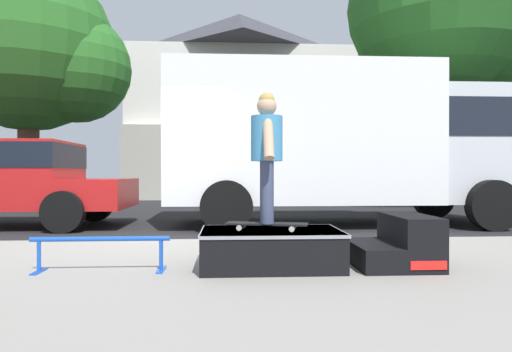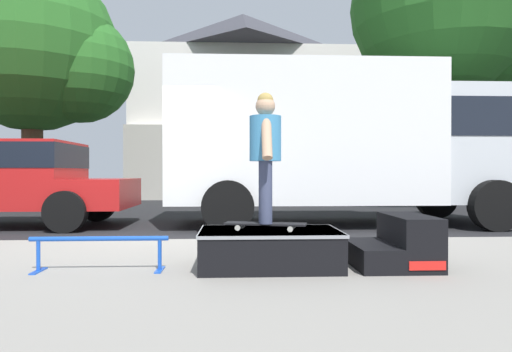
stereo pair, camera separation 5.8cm
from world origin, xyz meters
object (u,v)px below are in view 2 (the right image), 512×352
Objects in this scene: grind_rail at (99,246)px; street_tree_main at (42,53)px; kicker_ramp at (397,245)px; box_truck at (348,139)px; skater_kid at (265,146)px; street_tree_neighbour at (453,12)px; skate_box at (270,247)px; skateboard at (265,224)px.

grind_rail is 10.52m from street_tree_main.
box_truck is (0.67, 4.61, 1.38)m from kicker_ramp.
skater_kid is at bearing 2.66° from grind_rail.
kicker_ramp is 0.67× the size of grind_rail.
street_tree_neighbour is at bearing 54.43° from skater_kid.
skater_kid is at bearing -154.90° from skate_box.
box_truck reaches higher than skater_kid.
street_tree_main reaches higher than kicker_ramp.
grind_rail is (-2.83, -0.09, 0.03)m from kicker_ramp.
skater_kid is at bearing -179.15° from kicker_ramp.
skate_box is 1.25m from kicker_ramp.
street_tree_neighbour is at bearing 60.87° from kicker_ramp.
street_tree_neighbour is (5.80, 8.11, 4.22)m from skater_kid.
street_tree_main reaches higher than grind_rail.
skateboard is 0.65× the size of skater_kid.
kicker_ramp is at bearing -0.02° from skate_box.
street_tree_main is at bearing 115.17° from grind_rail.
skater_kid is at bearing -56.95° from street_tree_main.
skateboard is 11.10m from street_tree_main.
kicker_ramp is at bearing 0.85° from skateboard.
street_tree_main reaches higher than skateboard.
skateboard is at bearing -56.95° from street_tree_main.
box_truck is at bearing -28.21° from street_tree_main.
skater_kid is 0.18× the size of box_truck.
box_truck reaches higher than grind_rail.
box_truck is 0.84× the size of street_tree_neighbour.
grind_rail is 1.57× the size of skateboard.
grind_rail is 0.18× the size of street_tree_main.
street_tree_neighbour is at bearing 54.43° from skateboard.
kicker_ramp is 10.61m from street_tree_neighbour.
street_tree_neighbour is (5.76, 8.09, 5.19)m from skate_box.
skateboard is 0.74m from skater_kid.
grind_rail is 1.80m from skater_kid.
street_tree_neighbour is at bearing 48.10° from grind_rail.
box_truck is at bearing -137.77° from street_tree_neighbour.
skater_kid reaches higher than skateboard.
skate_box is 1.06× the size of grind_rail.
skater_kid is at bearing -112.98° from box_truck.
skateboard is at bearing 116.57° from skater_kid.
skateboard is at bearing -125.57° from street_tree_neighbour.
kicker_ramp is 1.06× the size of skateboard.
kicker_ramp is 0.69× the size of skater_kid.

